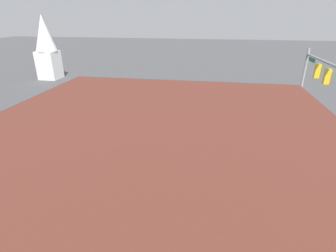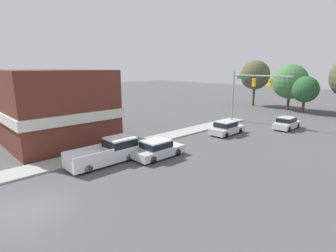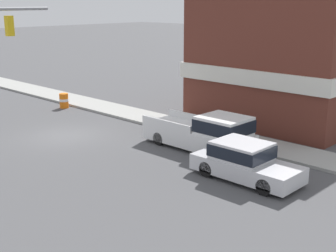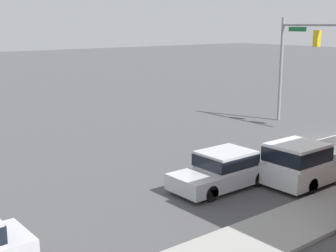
% 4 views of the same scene
% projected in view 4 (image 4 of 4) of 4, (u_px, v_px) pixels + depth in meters
% --- Properties ---
extents(ground_plane, '(200.00, 200.00, 0.00)m').
position_uv_depth(ground_plane, '(335.00, 142.00, 27.34)').
color(ground_plane, '#4C4C4F').
extents(near_signal_assembly, '(7.13, 0.49, 7.18)m').
position_uv_depth(near_signal_assembly, '(309.00, 48.00, 30.75)').
color(near_signal_assembly, gray).
rests_on(near_signal_assembly, ground).
extents(car_lead, '(1.92, 4.51, 1.55)m').
position_uv_depth(car_lead, '(223.00, 169.00, 19.58)').
color(car_lead, black).
rests_on(car_lead, ground).
extents(pickup_truck_parked, '(2.05, 5.76, 1.88)m').
position_uv_depth(pickup_truck_parked, '(311.00, 161.00, 20.27)').
color(pickup_truck_parked, black).
rests_on(pickup_truck_parked, ground).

